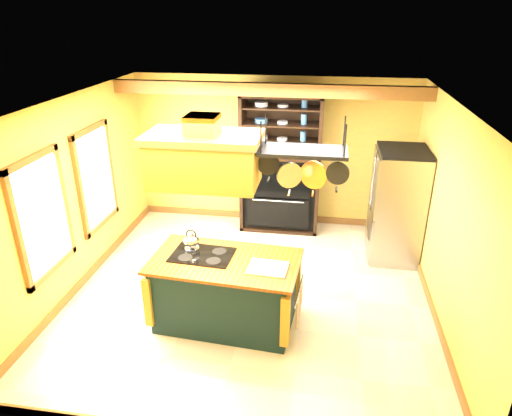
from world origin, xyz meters
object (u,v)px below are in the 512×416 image
(refrigerator, at_px, (396,207))
(kitchen_island, at_px, (226,291))
(pot_rack, at_px, (303,159))
(range_hood, at_px, (204,157))
(hutch, at_px, (281,179))

(refrigerator, bearing_deg, kitchen_island, -137.66)
(pot_rack, height_order, refrigerator, pot_rack)
(pot_rack, relative_size, refrigerator, 0.57)
(range_hood, bearing_deg, pot_rack, 0.14)
(pot_rack, bearing_deg, range_hood, -179.86)
(refrigerator, bearing_deg, range_hood, -139.98)
(range_hood, distance_m, pot_rack, 1.10)
(refrigerator, distance_m, hutch, 2.09)
(kitchen_island, xyz_separation_m, pot_rack, (0.91, 0.00, 1.79))
(hutch, bearing_deg, kitchen_island, -97.54)
(kitchen_island, distance_m, range_hood, 1.77)
(pot_rack, relative_size, hutch, 0.41)
(range_hood, bearing_deg, kitchen_island, 0.26)
(range_hood, relative_size, hutch, 0.52)
(range_hood, relative_size, pot_rack, 1.28)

